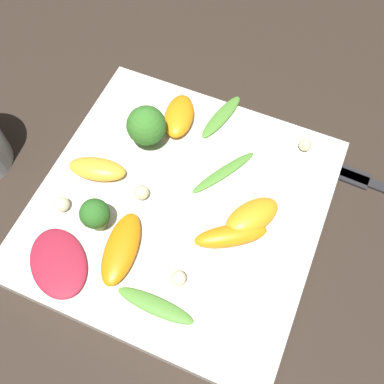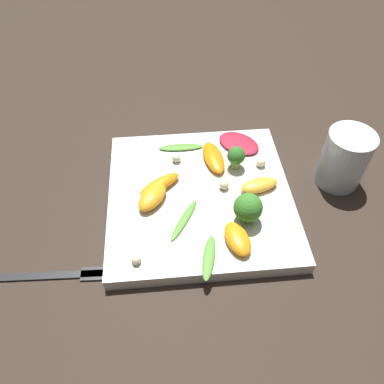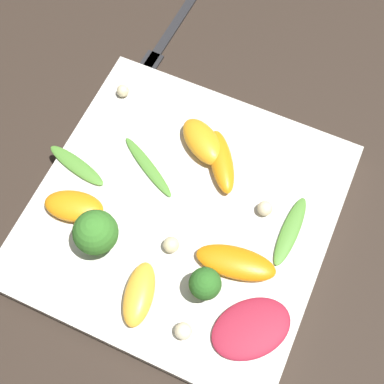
# 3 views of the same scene
# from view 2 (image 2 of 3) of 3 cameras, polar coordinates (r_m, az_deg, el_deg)

# --- Properties ---
(ground_plane) EXTENTS (2.40, 2.40, 0.00)m
(ground_plane) POSITION_cam_2_polar(r_m,az_deg,el_deg) (0.62, 1.17, -1.49)
(ground_plane) COLOR #2D231C
(plate) EXTENTS (0.29, 0.29, 0.02)m
(plate) POSITION_cam_2_polar(r_m,az_deg,el_deg) (0.61, 1.19, -0.81)
(plate) COLOR silver
(plate) RESTS_ON ground_plane
(drinking_glass) EXTENTS (0.08, 0.08, 0.10)m
(drinking_glass) POSITION_cam_2_polar(r_m,az_deg,el_deg) (0.66, 22.17, 4.72)
(drinking_glass) COLOR silver
(drinking_glass) RESTS_ON ground_plane
(fork) EXTENTS (0.17, 0.02, 0.01)m
(fork) POSITION_cam_2_polar(r_m,az_deg,el_deg) (0.57, -19.31, -11.81)
(fork) COLOR #262628
(fork) RESTS_ON ground_plane
(radicchio_leaf_0) EXTENTS (0.09, 0.09, 0.01)m
(radicchio_leaf_0) POSITION_cam_2_polar(r_m,az_deg,el_deg) (0.68, 7.14, 7.39)
(radicchio_leaf_0) COLOR maroon
(radicchio_leaf_0) RESTS_ON plate
(orange_segment_0) EXTENTS (0.04, 0.08, 0.02)m
(orange_segment_0) POSITION_cam_2_polar(r_m,az_deg,el_deg) (0.64, 3.29, 5.27)
(orange_segment_0) COLOR orange
(orange_segment_0) RESTS_ON plate
(orange_segment_1) EXTENTS (0.05, 0.07, 0.02)m
(orange_segment_1) POSITION_cam_2_polar(r_m,az_deg,el_deg) (0.54, 6.94, -7.09)
(orange_segment_1) COLOR orange
(orange_segment_1) RESTS_ON plate
(orange_segment_2) EXTENTS (0.07, 0.06, 0.02)m
(orange_segment_2) POSITION_cam_2_polar(r_m,az_deg,el_deg) (0.60, -4.93, 1.15)
(orange_segment_2) COLOR orange
(orange_segment_2) RESTS_ON plate
(orange_segment_3) EXTENTS (0.07, 0.04, 0.02)m
(orange_segment_3) POSITION_cam_2_polar(r_m,az_deg,el_deg) (0.61, 10.23, 0.96)
(orange_segment_3) COLOR #FCAD33
(orange_segment_3) RESTS_ON plate
(orange_segment_4) EXTENTS (0.06, 0.07, 0.02)m
(orange_segment_4) POSITION_cam_2_polar(r_m,az_deg,el_deg) (0.58, -6.08, -0.74)
(orange_segment_4) COLOR orange
(orange_segment_4) RESTS_ON plate
(broccoli_floret_0) EXTENTS (0.04, 0.04, 0.05)m
(broccoli_floret_0) POSITION_cam_2_polar(r_m,az_deg,el_deg) (0.55, 8.52, -2.41)
(broccoli_floret_0) COLOR #7A9E51
(broccoli_floret_0) RESTS_ON plate
(broccoli_floret_1) EXTENTS (0.03, 0.03, 0.04)m
(broccoli_floret_1) POSITION_cam_2_polar(r_m,az_deg,el_deg) (0.63, 6.73, 5.38)
(broccoli_floret_1) COLOR #84AD5B
(broccoli_floret_1) RESTS_ON plate
(arugula_sprig_0) EXTENTS (0.03, 0.07, 0.01)m
(arugula_sprig_0) POSITION_cam_2_polar(r_m,az_deg,el_deg) (0.53, 3.13, -9.89)
(arugula_sprig_0) COLOR #518E33
(arugula_sprig_0) RESTS_ON plate
(arugula_sprig_1) EXTENTS (0.08, 0.02, 0.01)m
(arugula_sprig_1) POSITION_cam_2_polar(r_m,az_deg,el_deg) (0.67, -1.71, 6.82)
(arugula_sprig_1) COLOR #518E33
(arugula_sprig_1) RESTS_ON plate
(arugula_sprig_2) EXTENTS (0.05, 0.08, 0.00)m
(arugula_sprig_2) POSITION_cam_2_polar(r_m,az_deg,el_deg) (0.56, -1.21, -4.24)
(arugula_sprig_2) COLOR #518E33
(arugula_sprig_2) RESTS_ON plate
(macadamia_nut_0) EXTENTS (0.02, 0.02, 0.02)m
(macadamia_nut_0) POSITION_cam_2_polar(r_m,az_deg,el_deg) (0.64, 10.45, 4.47)
(macadamia_nut_0) COLOR beige
(macadamia_nut_0) RESTS_ON plate
(macadamia_nut_1) EXTENTS (0.01, 0.01, 0.01)m
(macadamia_nut_1) POSITION_cam_2_polar(r_m,az_deg,el_deg) (0.52, -8.52, -10.18)
(macadamia_nut_1) COLOR beige
(macadamia_nut_1) RESTS_ON plate
(macadamia_nut_2) EXTENTS (0.02, 0.02, 0.02)m
(macadamia_nut_2) POSITION_cam_2_polar(r_m,az_deg,el_deg) (0.64, -2.41, 5.22)
(macadamia_nut_2) COLOR beige
(macadamia_nut_2) RESTS_ON plate
(macadamia_nut_3) EXTENTS (0.02, 0.02, 0.02)m
(macadamia_nut_3) POSITION_cam_2_polar(r_m,az_deg,el_deg) (0.60, 4.91, 1.11)
(macadamia_nut_3) COLOR beige
(macadamia_nut_3) RESTS_ON plate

